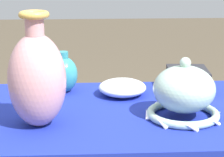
% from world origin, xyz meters
% --- Properties ---
extents(display_table, '(0.99, 0.58, 0.71)m').
position_xyz_m(display_table, '(0.00, -0.02, 0.61)').
color(display_table, olive).
rests_on(display_table, ground_plane).
extents(vase_tall_bulbous, '(0.15, 0.15, 0.30)m').
position_xyz_m(vase_tall_bulbous, '(-0.21, -0.11, 0.83)').
color(vase_tall_bulbous, '#D19399').
rests_on(vase_tall_bulbous, display_table).
extents(vase_dome_bell, '(0.21, 0.21, 0.17)m').
position_xyz_m(vase_dome_bell, '(0.18, -0.07, 0.77)').
color(vase_dome_bell, '#A8CCB7').
rests_on(vase_dome_bell, display_table).
extents(mosaic_tile_box, '(0.14, 0.15, 0.07)m').
position_xyz_m(mosaic_tile_box, '(0.25, 0.18, 0.74)').
color(mosaic_tile_box, '#232328').
rests_on(mosaic_tile_box, display_table).
extents(jar_round_teal, '(0.09, 0.09, 0.13)m').
position_xyz_m(jar_round_teal, '(-0.16, 0.19, 0.77)').
color(jar_round_teal, teal).
rests_on(jar_round_teal, display_table).
extents(bowl_shallow_porcelain, '(0.15, 0.15, 0.05)m').
position_xyz_m(bowl_shallow_porcelain, '(0.03, 0.14, 0.73)').
color(bowl_shallow_porcelain, white).
rests_on(bowl_shallow_porcelain, display_table).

